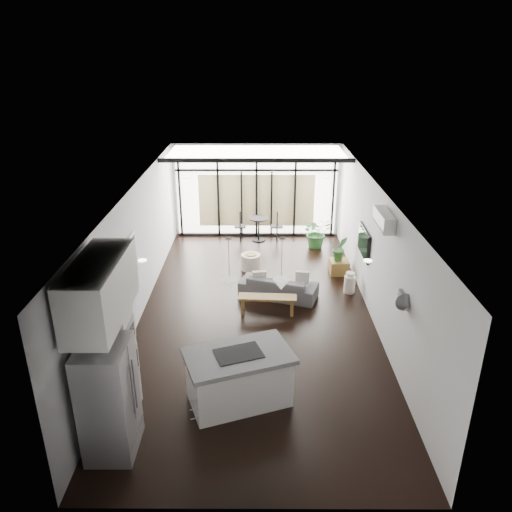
{
  "coord_description": "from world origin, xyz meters",
  "views": [
    {
      "loc": [
        0.03,
        -9.58,
        5.43
      ],
      "look_at": [
        0.0,
        0.3,
        1.25
      ],
      "focal_mm": 35.0,
      "sensor_mm": 36.0,
      "label": 1
    }
  ],
  "objects_px": {
    "sofa": "(279,283)",
    "tv": "(364,242)",
    "island": "(239,378)",
    "pouf": "(251,262)",
    "fridge": "(109,399)",
    "console_bench": "(267,305)",
    "milk_can": "(350,282)"
  },
  "relations": [
    {
      "from": "fridge",
      "to": "pouf",
      "type": "distance_m",
      "value": 6.63
    },
    {
      "from": "sofa",
      "to": "milk_can",
      "type": "bearing_deg",
      "value": -154.46
    },
    {
      "from": "sofa",
      "to": "console_bench",
      "type": "bearing_deg",
      "value": 89.1
    },
    {
      "from": "island",
      "to": "console_bench",
      "type": "height_order",
      "value": "island"
    },
    {
      "from": "pouf",
      "to": "sofa",
      "type": "bearing_deg",
      "value": -66.61
    },
    {
      "from": "sofa",
      "to": "pouf",
      "type": "xyz_separation_m",
      "value": [
        -0.67,
        1.54,
        -0.14
      ]
    },
    {
      "from": "pouf",
      "to": "milk_can",
      "type": "xyz_separation_m",
      "value": [
        2.36,
        -1.33,
        0.05
      ]
    },
    {
      "from": "console_bench",
      "to": "milk_can",
      "type": "relative_size",
      "value": 2.44
    },
    {
      "from": "fridge",
      "to": "sofa",
      "type": "height_order",
      "value": "fridge"
    },
    {
      "from": "sofa",
      "to": "milk_can",
      "type": "relative_size",
      "value": 3.44
    },
    {
      "from": "island",
      "to": "fridge",
      "type": "relative_size",
      "value": 0.97
    },
    {
      "from": "sofa",
      "to": "tv",
      "type": "xyz_separation_m",
      "value": [
        1.94,
        0.17,
        0.95
      ]
    },
    {
      "from": "island",
      "to": "pouf",
      "type": "relative_size",
      "value": 3.27
    },
    {
      "from": "fridge",
      "to": "milk_can",
      "type": "relative_size",
      "value": 3.36
    },
    {
      "from": "console_bench",
      "to": "tv",
      "type": "height_order",
      "value": "tv"
    },
    {
      "from": "sofa",
      "to": "milk_can",
      "type": "xyz_separation_m",
      "value": [
        1.69,
        0.21,
        -0.09
      ]
    },
    {
      "from": "console_bench",
      "to": "tv",
      "type": "bearing_deg",
      "value": 26.67
    },
    {
      "from": "island",
      "to": "fridge",
      "type": "height_order",
      "value": "fridge"
    },
    {
      "from": "island",
      "to": "pouf",
      "type": "height_order",
      "value": "island"
    },
    {
      "from": "sofa",
      "to": "tv",
      "type": "bearing_deg",
      "value": -156.55
    },
    {
      "from": "fridge",
      "to": "milk_can",
      "type": "height_order",
      "value": "fridge"
    },
    {
      "from": "pouf",
      "to": "tv",
      "type": "xyz_separation_m",
      "value": [
        2.6,
        -1.37,
        1.09
      ]
    },
    {
      "from": "fridge",
      "to": "tv",
      "type": "height_order",
      "value": "fridge"
    },
    {
      "from": "island",
      "to": "console_bench",
      "type": "relative_size",
      "value": 1.33
    },
    {
      "from": "console_bench",
      "to": "milk_can",
      "type": "height_order",
      "value": "milk_can"
    },
    {
      "from": "island",
      "to": "tv",
      "type": "relative_size",
      "value": 1.53
    },
    {
      "from": "milk_can",
      "to": "pouf",
      "type": "bearing_deg",
      "value": 150.58
    },
    {
      "from": "sofa",
      "to": "tv",
      "type": "relative_size",
      "value": 1.62
    },
    {
      "from": "island",
      "to": "sofa",
      "type": "bearing_deg",
      "value": 58.13
    },
    {
      "from": "fridge",
      "to": "sofa",
      "type": "relative_size",
      "value": 0.98
    },
    {
      "from": "fridge",
      "to": "console_bench",
      "type": "height_order",
      "value": "fridge"
    },
    {
      "from": "island",
      "to": "pouf",
      "type": "distance_m",
      "value": 5.28
    }
  ]
}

